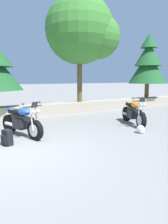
{
  "coord_description": "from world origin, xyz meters",
  "views": [
    {
      "loc": [
        -0.86,
        -5.16,
        1.87
      ],
      "look_at": [
        2.71,
        1.2,
        0.65
      ],
      "focal_mm": 32.6,
      "sensor_mm": 36.0,
      "label": 1
    }
  ],
  "objects": [
    {
      "name": "motorcycle_orange_centre",
      "position": [
        4.89,
        0.95,
        0.49
      ],
      "size": [
        0.96,
        2.0,
        1.18
      ],
      "color": "black",
      "rests_on": "ground"
    },
    {
      "name": "pine_tree_far_right",
      "position": [
        9.8,
        4.96,
        2.9
      ],
      "size": [
        2.52,
        2.52,
        4.25
      ],
      "color": "brown",
      "rests_on": "stone_wall"
    },
    {
      "name": "ground_plane",
      "position": [
        0.0,
        0.0,
        0.0
      ],
      "size": [
        120.0,
        120.0,
        0.0
      ],
      "primitive_type": "plane",
      "color": "gray"
    },
    {
      "name": "rider_helmet",
      "position": [
        4.16,
        -0.21,
        0.14
      ],
      "size": [
        0.28,
        0.28,
        0.28
      ],
      "color": "silver",
      "rests_on": "ground"
    },
    {
      "name": "rider_backpack",
      "position": [
        -0.05,
        0.69,
        0.24
      ],
      "size": [
        0.32,
        0.34,
        0.47
      ],
      "color": "black",
      "rests_on": "ground"
    },
    {
      "name": "motorcycle_blue_near_left",
      "position": [
        0.53,
        1.44,
        0.49
      ],
      "size": [
        1.0,
        1.98,
        1.18
      ],
      "color": "black",
      "rests_on": "ground"
    },
    {
      "name": "leafy_tree_mid_right",
      "position": [
        4.72,
        4.83,
        4.34
      ],
      "size": [
        3.84,
        3.66,
        5.71
      ],
      "color": "brown",
      "rests_on": "stone_wall"
    }
  ]
}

